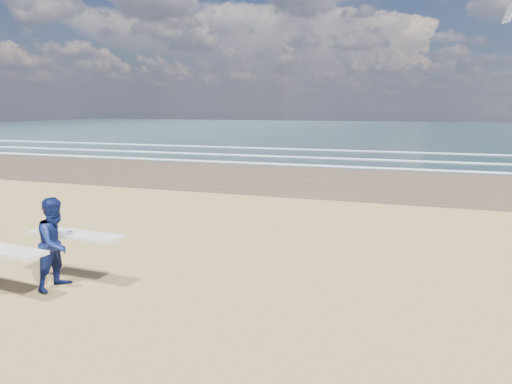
% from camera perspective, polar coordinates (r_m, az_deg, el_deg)
% --- Properties ---
extents(ocean, '(220.00, 100.00, 0.02)m').
position_cam_1_polar(ocean, '(79.43, 26.85, 6.70)').
color(ocean, '#182E35').
rests_on(ocean, ground).
extents(surfer_far, '(2.22, 1.17, 1.96)m').
position_cam_1_polar(surfer_far, '(10.56, -23.53, -5.80)').
color(surfer_far, '#0D184B').
rests_on(surfer_far, ground).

